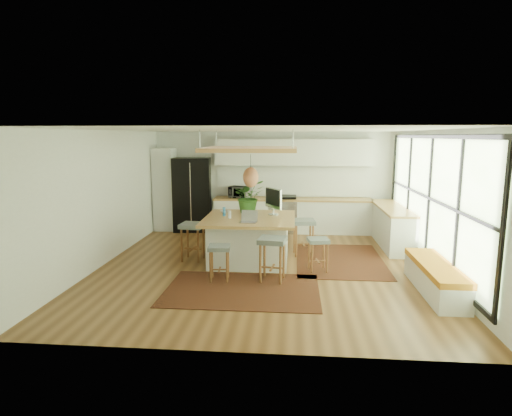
# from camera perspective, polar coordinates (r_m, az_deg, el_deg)

# --- Properties ---
(floor) EXTENTS (7.00, 7.00, 0.00)m
(floor) POSITION_cam_1_polar(r_m,az_deg,el_deg) (8.70, 1.03, -7.73)
(floor) COLOR #553418
(floor) RESTS_ON ground
(ceiling) EXTENTS (7.00, 7.00, 0.00)m
(ceiling) POSITION_cam_1_polar(r_m,az_deg,el_deg) (8.31, 1.09, 10.34)
(ceiling) COLOR white
(ceiling) RESTS_ON ground
(wall_back) EXTENTS (6.50, 0.00, 6.50)m
(wall_back) POSITION_cam_1_polar(r_m,az_deg,el_deg) (11.87, 2.24, 3.58)
(wall_back) COLOR silver
(wall_back) RESTS_ON ground
(wall_front) EXTENTS (6.50, 0.00, 6.50)m
(wall_front) POSITION_cam_1_polar(r_m,az_deg,el_deg) (4.98, -1.75, -4.84)
(wall_front) COLOR silver
(wall_front) RESTS_ON ground
(wall_left) EXTENTS (0.00, 7.00, 7.00)m
(wall_left) POSITION_cam_1_polar(r_m,az_deg,el_deg) (9.21, -19.55, 1.29)
(wall_left) COLOR silver
(wall_left) RESTS_ON ground
(wall_right) EXTENTS (0.00, 7.00, 7.00)m
(wall_right) POSITION_cam_1_polar(r_m,az_deg,el_deg) (8.80, 22.68, 0.74)
(wall_right) COLOR silver
(wall_right) RESTS_ON ground
(window_wall) EXTENTS (0.10, 6.20, 2.60)m
(window_wall) POSITION_cam_1_polar(r_m,az_deg,el_deg) (8.78, 22.52, 1.06)
(window_wall) COLOR black
(window_wall) RESTS_ON wall_right
(pantry) EXTENTS (0.55, 0.60, 2.25)m
(pantry) POSITION_cam_1_polar(r_m,az_deg,el_deg) (12.09, -11.97, 2.41)
(pantry) COLOR silver
(pantry) RESTS_ON floor
(back_counter_base) EXTENTS (4.20, 0.60, 0.88)m
(back_counter_base) POSITION_cam_1_polar(r_m,az_deg,el_deg) (11.67, 4.83, -1.07)
(back_counter_base) COLOR silver
(back_counter_base) RESTS_ON floor
(back_counter_top) EXTENTS (4.24, 0.64, 0.05)m
(back_counter_top) POSITION_cam_1_polar(r_m,az_deg,el_deg) (11.59, 4.86, 1.17)
(back_counter_top) COLOR olive
(back_counter_top) RESTS_ON back_counter_base
(backsplash) EXTENTS (4.20, 0.02, 0.80)m
(backsplash) POSITION_cam_1_polar(r_m,az_deg,el_deg) (11.84, 4.90, 3.54)
(backsplash) COLOR white
(backsplash) RESTS_ON wall_back
(upper_cabinets) EXTENTS (4.20, 0.34, 0.70)m
(upper_cabinets) POSITION_cam_1_polar(r_m,az_deg,el_deg) (11.62, 4.95, 7.38)
(upper_cabinets) COLOR silver
(upper_cabinets) RESTS_ON wall_back
(range) EXTENTS (0.76, 0.62, 1.00)m
(range) POSITION_cam_1_polar(r_m,az_deg,el_deg) (11.66, 3.60, -0.76)
(range) COLOR #A5A5AA
(range) RESTS_ON floor
(right_counter_base) EXTENTS (0.60, 2.50, 0.88)m
(right_counter_base) POSITION_cam_1_polar(r_m,az_deg,el_deg) (10.77, 17.57, -2.38)
(right_counter_base) COLOR silver
(right_counter_base) RESTS_ON floor
(right_counter_top) EXTENTS (0.64, 2.54, 0.05)m
(right_counter_top) POSITION_cam_1_polar(r_m,az_deg,el_deg) (10.69, 17.69, 0.03)
(right_counter_top) COLOR olive
(right_counter_top) RESTS_ON right_counter_base
(window_bench) EXTENTS (0.52, 2.00, 0.50)m
(window_bench) POSITION_cam_1_polar(r_m,az_deg,el_deg) (7.84, 22.69, -8.56)
(window_bench) COLOR silver
(window_bench) RESTS_ON floor
(ceiling_panel) EXTENTS (1.86, 1.86, 0.80)m
(ceiling_panel) POSITION_cam_1_polar(r_m,az_deg,el_deg) (8.75, -0.71, 6.05)
(ceiling_panel) COLOR olive
(ceiling_panel) RESTS_ON ceiling
(rug_near) EXTENTS (2.60, 1.80, 0.01)m
(rug_near) POSITION_cam_1_polar(r_m,az_deg,el_deg) (7.43, -1.85, -10.79)
(rug_near) COLOR black
(rug_near) RESTS_ON floor
(rug_right) EXTENTS (1.80, 2.60, 0.01)m
(rug_right) POSITION_cam_1_polar(r_m,az_deg,el_deg) (9.27, 11.02, -6.78)
(rug_right) COLOR black
(rug_right) RESTS_ON floor
(fridge) EXTENTS (1.08, 0.89, 2.00)m
(fridge) POSITION_cam_1_polar(r_m,az_deg,el_deg) (11.92, -8.42, 1.45)
(fridge) COLOR black
(fridge) RESTS_ON floor
(island) EXTENTS (1.85, 1.85, 0.93)m
(island) POSITION_cam_1_polar(r_m,az_deg,el_deg) (8.94, -0.83, -4.17)
(island) COLOR olive
(island) RESTS_ON floor
(stool_near_left) EXTENTS (0.42, 0.42, 0.65)m
(stool_near_left) POSITION_cam_1_polar(r_m,az_deg,el_deg) (7.81, -4.88, -7.09)
(stool_near_left) COLOR #51595A
(stool_near_left) RESTS_ON floor
(stool_near_right) EXTENTS (0.53, 0.53, 0.80)m
(stool_near_right) POSITION_cam_1_polar(r_m,az_deg,el_deg) (7.76, 2.17, -7.15)
(stool_near_right) COLOR #51595A
(stool_near_right) RESTS_ON floor
(stool_right_front) EXTENTS (0.44, 0.44, 0.65)m
(stool_right_front) POSITION_cam_1_polar(r_m,az_deg,el_deg) (8.39, 8.22, -5.98)
(stool_right_front) COLOR #51595A
(stool_right_front) RESTS_ON floor
(stool_right_back) EXTENTS (0.52, 0.52, 0.79)m
(stool_right_back) POSITION_cam_1_polar(r_m,az_deg,el_deg) (9.48, 6.31, -4.12)
(stool_right_back) COLOR #51595A
(stool_right_back) RESTS_ON floor
(stool_left_side) EXTENTS (0.52, 0.52, 0.79)m
(stool_left_side) POSITION_cam_1_polar(r_m,az_deg,el_deg) (9.12, -8.39, -4.70)
(stool_left_side) COLOR #51595A
(stool_left_side) RESTS_ON floor
(laptop) EXTENTS (0.37, 0.39, 0.24)m
(laptop) POSITION_cam_1_polar(r_m,az_deg,el_deg) (8.28, -1.05, -1.13)
(laptop) COLOR #A5A5AA
(laptop) RESTS_ON island
(monitor) EXTENTS (0.53, 0.64, 0.58)m
(monitor) POSITION_cam_1_polar(r_m,az_deg,el_deg) (9.07, 2.32, 0.70)
(monitor) COLOR #A5A5AA
(monitor) RESTS_ON island
(microwave) EXTENTS (0.62, 0.47, 0.37)m
(microwave) POSITION_cam_1_polar(r_m,az_deg,el_deg) (11.67, -2.14, 2.30)
(microwave) COLOR #A5A5AA
(microwave) RESTS_ON back_counter_top
(island_plant) EXTENTS (0.85, 0.90, 0.57)m
(island_plant) POSITION_cam_1_polar(r_m,az_deg,el_deg) (9.27, -0.95, 1.06)
(island_plant) COLOR #1E4C19
(island_plant) RESTS_ON island
(island_bowl) EXTENTS (0.20, 0.20, 0.05)m
(island_bowl) POSITION_cam_1_polar(r_m,az_deg,el_deg) (9.40, -4.18, -0.47)
(island_bowl) COLOR silver
(island_bowl) RESTS_ON island
(island_bottle_0) EXTENTS (0.07, 0.07, 0.19)m
(island_bottle_0) POSITION_cam_1_polar(r_m,az_deg,el_deg) (8.99, -4.26, -0.46)
(island_bottle_0) COLOR #378EDE
(island_bottle_0) RESTS_ON island
(island_bottle_1) EXTENTS (0.07, 0.07, 0.19)m
(island_bottle_1) POSITION_cam_1_polar(r_m,az_deg,el_deg) (8.73, -3.55, -0.76)
(island_bottle_1) COLOR silver
(island_bottle_1) RESTS_ON island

